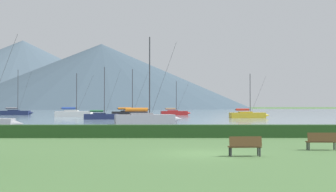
# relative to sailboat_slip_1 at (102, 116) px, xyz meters

# --- Properties ---
(ground_plane) EXTENTS (1000.00, 1000.00, 0.00)m
(ground_plane) POSITION_rel_sailboat_slip_1_xyz_m (12.77, -53.14, -0.56)
(ground_plane) COLOR #517A42
(harbor_water) EXTENTS (320.00, 246.00, 0.00)m
(harbor_water) POSITION_rel_sailboat_slip_1_xyz_m (12.77, 83.86, -0.56)
(harbor_water) COLOR gray
(harbor_water) RESTS_ON ground_plane
(hedge_line) EXTENTS (80.00, 1.20, 0.94)m
(hedge_line) POSITION_rel_sailboat_slip_1_xyz_m (12.77, -42.14, -0.09)
(hedge_line) COLOR #284C23
(hedge_line) RESTS_ON ground_plane
(sailboat_slip_1) EXTENTS (6.81, 2.53, 8.95)m
(sailboat_slip_1) POSITION_rel_sailboat_slip_1_xyz_m (0.00, 0.00, 0.00)
(sailboat_slip_1) COLOR navy
(sailboat_slip_1) RESTS_ON harbor_water
(sailboat_slip_2) EXTENTS (8.98, 4.01, 11.29)m
(sailboat_slip_2) POSITION_rel_sailboat_slip_1_xyz_m (8.22, -18.17, 0.17)
(sailboat_slip_2) COLOR #9E9EA3
(sailboat_slip_2) RESTS_ON harbor_water
(sailboat_slip_4) EXTENTS (7.62, 2.69, 8.32)m
(sailboat_slip_4) POSITION_rel_sailboat_slip_1_xyz_m (26.28, 7.23, 0.05)
(sailboat_slip_4) COLOR gold
(sailboat_slip_4) RESTS_ON harbor_water
(sailboat_slip_5) EXTENTS (7.48, 3.01, 8.19)m
(sailboat_slip_5) POSITION_rel_sailboat_slip_1_xyz_m (13.08, 31.05, 0.04)
(sailboat_slip_5) COLOR red
(sailboat_slip_5) RESTS_ON harbor_water
(sailboat_slip_6) EXTENTS (8.46, 2.64, 9.01)m
(sailboat_slip_6) POSITION_rel_sailboat_slip_1_xyz_m (-8.02, 15.86, 0.13)
(sailboat_slip_6) COLOR white
(sailboat_slip_6) RESTS_ON harbor_water
(sailboat_slip_8) EXTENTS (8.37, 3.95, 9.82)m
(sailboat_slip_8) POSITION_rel_sailboat_slip_1_xyz_m (3.58, 15.14, 0.11)
(sailboat_slip_8) COLOR black
(sailboat_slip_8) RESTS_ON harbor_water
(sailboat_slip_9) EXTENTS (7.95, 2.62, 11.06)m
(sailboat_slip_9) POSITION_rel_sailboat_slip_1_xyz_m (-25.65, 32.54, 0.10)
(sailboat_slip_9) COLOR navy
(sailboat_slip_9) RESTS_ON harbor_water
(park_bench_near_path) EXTENTS (1.62, 0.50, 0.95)m
(park_bench_near_path) POSITION_rel_sailboat_slip_1_xyz_m (19.14, -51.53, -0.03)
(park_bench_near_path) COLOR brown
(park_bench_near_path) RESTS_ON ground_plane
(park_bench_under_tree) EXTENTS (1.57, 0.58, 0.95)m
(park_bench_under_tree) POSITION_rel_sailboat_slip_1_xyz_m (14.48, -54.35, -0.04)
(park_bench_under_tree) COLOR brown
(park_bench_under_tree) RESTS_ON ground_plane
(distant_hill_west_ridge) EXTENTS (278.73, 278.73, 67.38)m
(distant_hill_west_ridge) POSITION_rel_sailboat_slip_1_xyz_m (-131.69, 366.08, 33.13)
(distant_hill_west_ridge) COLOR #4C6070
(distant_hill_west_ridge) RESTS_ON ground_plane
(distant_hill_central_peak) EXTENTS (221.13, 221.13, 48.15)m
(distant_hill_central_peak) POSITION_rel_sailboat_slip_1_xyz_m (-36.64, 253.16, 23.51)
(distant_hill_central_peak) COLOR #425666
(distant_hill_central_peak) RESTS_ON ground_plane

